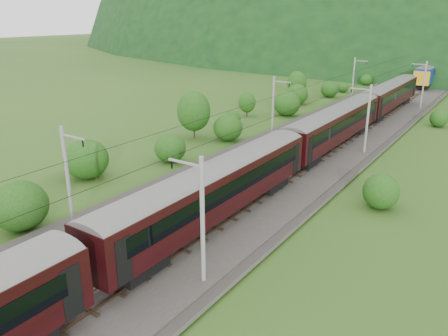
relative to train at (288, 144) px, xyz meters
The scene contains 14 objects.
ground 19.54m from the train, 97.20° to the right, with size 600.00×600.00×0.00m, color #284F18.
railbed 10.03m from the train, 104.92° to the right, with size 14.00×220.00×0.30m, color #38332D.
track_left 10.78m from the train, 118.05° to the right, with size 2.40×220.00×0.27m.
track_right 9.66m from the train, 90.00° to the right, with size 2.40×220.00×0.27m.
catenary_left 15.55m from the train, 123.26° to the left, with size 2.54×192.28×8.00m.
catenary_right 13.53m from the train, 74.02° to the left, with size 2.54×192.28×8.00m.
overhead_wires 9.87m from the train, 104.92° to the right, with size 4.83×198.00×0.03m.
mountain_ridge 306.52m from the train, 113.54° to the left, with size 336.00×280.00×132.00m, color #113315.
train is the anchor object (origin of this frame).
hazard_post_near 5.73m from the train, 127.19° to the left, with size 0.16×0.16×1.50m, color red.
hazard_post_far 7.73m from the train, 103.18° to the left, with size 0.16×0.16×1.54m, color red.
signal 50.76m from the train, 97.66° to the left, with size 0.23×0.23×2.10m.
vegetation_left 16.10m from the train, behind, with size 13.00×145.79×6.38m.
vegetation_right 11.37m from the train, 33.90° to the right, with size 4.25×93.21×2.76m.
Camera 1 is at (20.21, -18.43, 15.75)m, focal length 35.00 mm.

